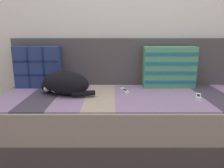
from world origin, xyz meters
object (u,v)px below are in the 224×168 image
(throw_pillow_quilted, at_px, (37,67))
(sleeping_cat, at_px, (63,84))
(couch, at_px, (127,118))
(throw_pillow_striped, at_px, (168,67))
(game_remote_near, at_px, (124,91))
(game_remote_far, at_px, (197,96))

(throw_pillow_quilted, xyz_separation_m, sleeping_cat, (0.28, -0.26, -0.09))
(couch, xyz_separation_m, sleeping_cat, (-0.51, -0.02, 0.30))
(throw_pillow_striped, bearing_deg, sleeping_cat, -163.95)
(throw_pillow_quilted, bearing_deg, sleeping_cat, -42.41)
(throw_pillow_striped, bearing_deg, game_remote_near, -156.55)
(sleeping_cat, bearing_deg, game_remote_near, 9.37)
(couch, bearing_deg, game_remote_far, -11.56)
(throw_pillow_striped, bearing_deg, game_remote_far, -66.71)
(couch, bearing_deg, game_remote_near, 116.96)
(throw_pillow_striped, xyz_separation_m, game_remote_near, (-0.40, -0.18, -0.17))
(throw_pillow_quilted, distance_m, game_remote_far, 1.37)
(throw_pillow_quilted, relative_size, throw_pillow_striped, 0.87)
(game_remote_near, bearing_deg, sleeping_cat, -170.63)
(throw_pillow_striped, bearing_deg, couch, -148.17)
(throw_pillow_striped, relative_size, game_remote_near, 2.23)
(game_remote_near, bearing_deg, throw_pillow_striped, 23.45)
(couch, xyz_separation_m, throw_pillow_striped, (0.38, 0.23, 0.39))
(throw_pillow_quilted, relative_size, sleeping_cat, 0.87)
(sleeping_cat, height_order, game_remote_far, sleeping_cat)
(throw_pillow_quilted, xyz_separation_m, throw_pillow_striped, (1.17, -0.00, -0.00))
(couch, height_order, game_remote_far, game_remote_far)
(couch, relative_size, throw_pillow_quilted, 5.37)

